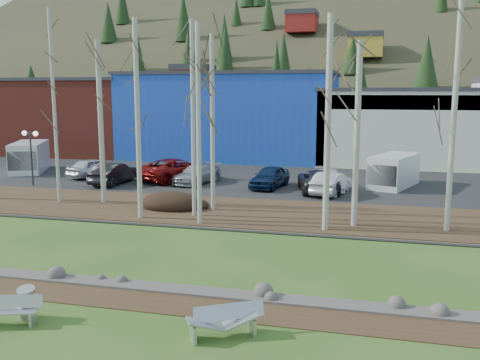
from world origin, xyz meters
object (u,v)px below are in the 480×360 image
(litter_bin, at_px, (27,304))
(street_lamp, at_px, (31,143))
(car_2, at_px, (176,169))
(car_7, at_px, (329,180))
(car_3, at_px, (197,174))
(car_5, at_px, (331,183))
(car_6, at_px, (318,180))
(car_4, at_px, (270,177))
(van_grey, at_px, (29,157))
(car_0, at_px, (93,168))
(bench_damaged, at_px, (225,321))
(bench_intact, at_px, (9,311))
(car_1, at_px, (114,173))
(van_white, at_px, (393,171))

(litter_bin, bearing_deg, street_lamp, 124.61)
(car_2, height_order, car_7, car_2)
(car_3, relative_size, car_5, 1.03)
(street_lamp, height_order, car_6, street_lamp)
(car_4, distance_m, van_grey, 20.15)
(litter_bin, bearing_deg, car_0, 115.01)
(bench_damaged, distance_m, car_3, 23.54)
(car_2, distance_m, car_7, 11.05)
(street_lamp, relative_size, car_5, 0.88)
(car_6, height_order, car_7, car_6)
(car_0, height_order, car_2, car_2)
(bench_intact, height_order, car_2, car_2)
(car_5, bearing_deg, car_3, 2.52)
(car_5, bearing_deg, car_0, 5.30)
(street_lamp, bearing_deg, car_4, 27.07)
(car_4, xyz_separation_m, car_7, (3.89, 0.36, -0.08))
(bench_damaged, height_order, car_0, car_0)
(litter_bin, distance_m, car_1, 22.16)
(bench_damaged, relative_size, car_0, 0.47)
(car_4, bearing_deg, car_0, -174.61)
(bench_damaged, relative_size, car_4, 0.47)
(car_7, distance_m, van_grey, 23.99)
(litter_bin, xyz_separation_m, car_6, (6.20, 21.38, 0.41))
(car_1, xyz_separation_m, car_7, (14.72, 1.54, -0.10))
(car_2, bearing_deg, car_0, 29.03)
(street_lamp, bearing_deg, car_2, 42.73)
(car_3, xyz_separation_m, car_4, (5.29, -0.46, 0.08))
(car_7, xyz_separation_m, van_grey, (-23.90, 1.94, 0.53))
(bench_intact, height_order, car_6, car_6)
(car_4, bearing_deg, van_grey, -176.51)
(bench_intact, relative_size, car_2, 0.30)
(car_5, height_order, car_7, car_5)
(car_0, xyz_separation_m, van_white, (21.67, 1.17, 0.35))
(car_5, xyz_separation_m, van_grey, (-24.18, 3.59, 0.47))
(bench_damaged, xyz_separation_m, street_lamp, (-18.77, 18.36, 2.64))
(car_2, height_order, car_5, car_2)
(bench_intact, height_order, litter_bin, litter_bin)
(car_6, bearing_deg, car_2, -22.24)
(car_6, distance_m, van_grey, 23.45)
(car_0, bearing_deg, car_2, -159.92)
(street_lamp, height_order, car_2, street_lamp)
(car_4, relative_size, car_7, 0.96)
(car_2, bearing_deg, litter_bin, 128.23)
(litter_bin, relative_size, street_lamp, 0.23)
(car_3, distance_m, car_6, 8.60)
(car_0, bearing_deg, car_6, -166.44)
(street_lamp, xyz_separation_m, car_4, (15.82, 3.23, -2.22))
(car_5, bearing_deg, van_white, -124.03)
(car_2, bearing_deg, car_4, -161.86)
(car_0, xyz_separation_m, van_grey, (-6.34, 1.19, 0.45))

